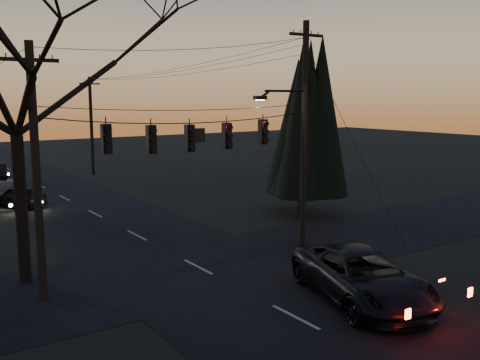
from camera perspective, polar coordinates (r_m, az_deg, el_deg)
main_road at (r=30.51m, az=-13.96°, el=-4.19°), size 8.00×120.00×0.02m
cross_road at (r=21.73m, az=-4.50°, el=-9.24°), size 60.00×7.00×0.02m
utility_pole_right at (r=24.80m, az=6.65°, el=-7.00°), size 5.00×0.30×10.00m
utility_pole_left at (r=19.62m, az=-20.20°, el=-11.81°), size 1.80×0.30×8.50m
utility_pole_far_r at (r=49.03m, az=-15.36°, el=0.59°), size 1.80×0.30×8.50m
span_signal_assembly at (r=20.60m, az=-5.26°, el=4.64°), size 11.50×0.44×1.59m
bare_tree_left at (r=20.56m, az=-23.09°, el=10.43°), size 11.18×11.18×10.81m
evergreen_right at (r=30.65m, az=6.66°, el=5.50°), size 4.05×4.05×8.81m
suv_near at (r=18.46m, az=12.88°, el=-10.01°), size 4.40×6.61×1.68m
sedan_oncoming_a at (r=35.80m, az=-22.57°, el=-1.63°), size 2.98×4.23×1.34m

